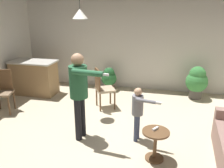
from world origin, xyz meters
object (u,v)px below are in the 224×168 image
object	(u,v)px
potted_plant_by_wall	(109,78)
spare_remote_on_table	(155,129)
person_child	(138,108)
dining_chair_by_counter	(102,87)
side_table_by_couch	(155,142)
potted_plant_corner	(197,81)
dining_chair_near_wall	(3,89)
person_adult	(79,88)
kitchen_counter	(34,77)

from	to	relation	value
potted_plant_by_wall	spare_remote_on_table	world-z (taller)	potted_plant_by_wall
potted_plant_by_wall	spare_remote_on_table	size ratio (longest dim) A/B	5.26
person_child	dining_chair_by_counter	distance (m)	1.62
person_child	spare_remote_on_table	xyz separation A→B (m)	(0.35, -0.47, -0.11)
side_table_by_couch	potted_plant_corner	bearing A→B (deg)	72.98
dining_chair_by_counter	dining_chair_near_wall	bearing A→B (deg)	-103.08
dining_chair_by_counter	potted_plant_by_wall	bearing A→B (deg)	156.28
dining_chair_near_wall	potted_plant_corner	bearing A→B (deg)	-174.04
person_adult	side_table_by_couch	bearing A→B (deg)	81.92
kitchen_counter	person_child	size ratio (longest dim) A/B	1.21
side_table_by_couch	dining_chair_near_wall	distance (m)	3.76
dining_chair_near_wall	potted_plant_by_wall	distance (m)	2.87
dining_chair_near_wall	potted_plant_corner	size ratio (longest dim) A/B	1.13
spare_remote_on_table	potted_plant_corner	bearing A→B (deg)	72.50
person_adult	potted_plant_by_wall	world-z (taller)	person_adult
person_child	potted_plant_corner	xyz separation A→B (m)	(1.27, 2.45, -0.16)
person_child	dining_chair_near_wall	distance (m)	3.28
person_adult	person_child	size ratio (longest dim) A/B	1.58
person_adult	person_child	bearing A→B (deg)	104.66
person_adult	potted_plant_by_wall	bearing A→B (deg)	-171.11
person_adult	potted_plant_corner	size ratio (longest dim) A/B	1.85
person_adult	potted_plant_corner	world-z (taller)	person_adult
side_table_by_couch	spare_remote_on_table	distance (m)	0.22
potted_plant_by_wall	potted_plant_corner	bearing A→B (deg)	-1.97
person_child	spare_remote_on_table	size ratio (longest dim) A/B	8.02
side_table_by_couch	dining_chair_by_counter	distance (m)	2.25
person_child	spare_remote_on_table	bearing A→B (deg)	46.43
kitchen_counter	person_child	world-z (taller)	person_child
person_adult	dining_chair_by_counter	bearing A→B (deg)	-175.04
potted_plant_corner	potted_plant_by_wall	world-z (taller)	potted_plant_corner
potted_plant_corner	dining_chair_near_wall	bearing A→B (deg)	-157.09
kitchen_counter	potted_plant_by_wall	world-z (taller)	kitchen_counter
kitchen_counter	person_child	xyz separation A→B (m)	(3.16, -1.78, 0.17)
side_table_by_couch	person_child	distance (m)	0.70
side_table_by_couch	spare_remote_on_table	bearing A→B (deg)	105.83
side_table_by_couch	dining_chair_near_wall	size ratio (longest dim) A/B	0.52
side_table_by_couch	potted_plant_corner	distance (m)	3.11
person_child	dining_chair_by_counter	world-z (taller)	person_child
kitchen_counter	side_table_by_couch	xyz separation A→B (m)	(3.52, -2.29, -0.15)
kitchen_counter	potted_plant_corner	xyz separation A→B (m)	(4.43, 0.68, 0.01)
side_table_by_couch	potted_plant_by_wall	xyz separation A→B (m)	(-1.53, 3.05, 0.05)
kitchen_counter	person_child	bearing A→B (deg)	-29.36
side_table_by_couch	dining_chair_by_counter	bearing A→B (deg)	127.90
kitchen_counter	spare_remote_on_table	distance (m)	4.16
kitchen_counter	dining_chair_by_counter	distance (m)	2.20
side_table_by_couch	person_adult	bearing A→B (deg)	165.68
person_child	side_table_by_couch	bearing A→B (deg)	44.92
person_adult	kitchen_counter	bearing A→B (deg)	-126.27
person_adult	spare_remote_on_table	xyz separation A→B (m)	(1.40, -0.31, -0.48)
side_table_by_couch	spare_remote_on_table	xyz separation A→B (m)	(-0.01, 0.05, 0.21)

